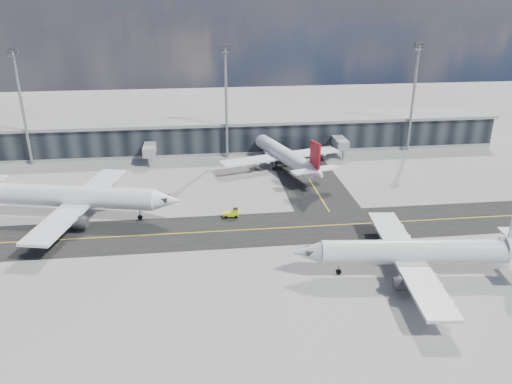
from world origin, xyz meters
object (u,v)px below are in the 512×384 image
at_px(airliner_af, 71,197).
at_px(airliner_near, 418,252).
at_px(baggage_tug, 232,213).
at_px(service_van, 260,158).
at_px(airliner_redtail, 284,155).

relative_size(airliner_af, airliner_near, 1.11).
distance_m(airliner_af, baggage_tug, 31.42).
xyz_separation_m(airliner_near, service_van, (-17.25, 58.40, -3.00)).
xyz_separation_m(airliner_af, service_van, (40.67, 30.06, -3.43)).
relative_size(airliner_redtail, service_van, 6.63).
height_order(baggage_tug, service_van, baggage_tug).
bearing_deg(service_van, airliner_redtail, -56.40).
height_order(airliner_af, baggage_tug, airliner_af).
distance_m(airliner_af, airliner_near, 64.48).
bearing_deg(airliner_redtail, airliner_af, -170.09).
bearing_deg(service_van, airliner_af, -145.44).
xyz_separation_m(airliner_redtail, baggage_tug, (-14.78, -27.06, -2.72)).
bearing_deg(airliner_near, airliner_af, 69.78).
distance_m(airliner_af, service_van, 50.69).
relative_size(airliner_af, baggage_tug, 14.14).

